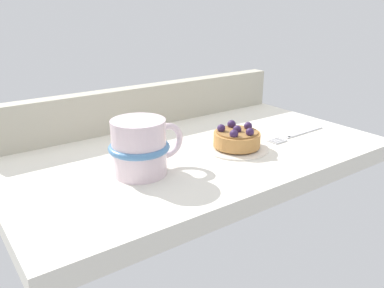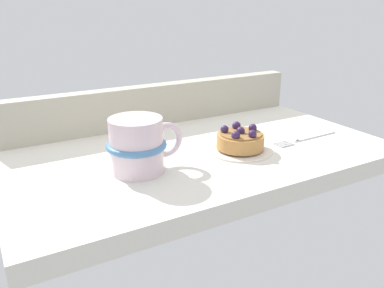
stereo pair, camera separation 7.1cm
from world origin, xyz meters
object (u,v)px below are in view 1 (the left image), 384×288
Objects in this scene: raspberry_tart at (237,138)px; coffee_mug at (141,147)px; dessert_fork at (297,134)px; dessert_plate at (236,147)px.

raspberry_tart is 20.87cm from coffee_mug.
coffee_mug reaches higher than dessert_fork.
dessert_plate is 1.38× the size of raspberry_tart.
coffee_mug is (-20.72, 0.78, 2.38)cm from raspberry_tart.
dessert_fork is (16.21, -1.46, -2.05)cm from raspberry_tart.
coffee_mug is at bearing 177.84° from dessert_plate.
raspberry_tart reaches higher than dessert_fork.
dessert_fork is at bearing -5.11° from dessert_plate.
raspberry_tart reaches higher than dessert_plate.
raspberry_tart is 16.41cm from dessert_fork.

